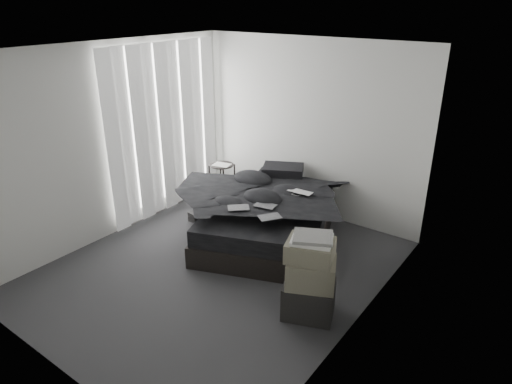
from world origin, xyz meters
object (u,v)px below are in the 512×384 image
Objects in this scene: laptop at (298,188)px; box_lower at (309,299)px; bed at (269,228)px; side_stand at (222,185)px.

laptop reaches higher than box_lower.
box_lower is (1.29, -1.13, 0.05)m from bed.
side_stand reaches higher than bed.
side_stand is (-1.21, 0.46, 0.20)m from bed.
box_lower reaches higher than bed.
bed is 1.71m from box_lower.
box_lower is (2.50, -1.58, -0.15)m from side_stand.
side_stand is 1.31× the size of box_lower.
laptop is at bearing 7.50° from bed.
laptop reaches higher than bed.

